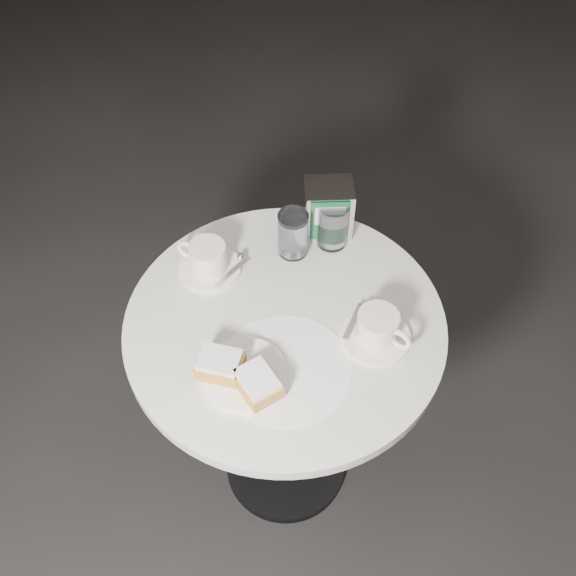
{
  "coord_description": "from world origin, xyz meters",
  "views": [
    {
      "loc": [
        0.29,
        -0.78,
        1.86
      ],
      "look_at": [
        0.0,
        0.02,
        0.83
      ],
      "focal_mm": 40.0,
      "sensor_mm": 36.0,
      "label": 1
    }
  ],
  "objects_px": {
    "water_glass_left": "(293,234)",
    "water_glass_right": "(333,225)",
    "coffee_cup_left": "(208,260)",
    "coffee_cup_right": "(377,329)",
    "beignet_plate": "(241,374)",
    "napkin_dispenser": "(328,208)",
    "cafe_table": "(285,369)"
  },
  "relations": [
    {
      "from": "coffee_cup_left",
      "to": "water_glass_left",
      "type": "distance_m",
      "value": 0.2
    },
    {
      "from": "coffee_cup_left",
      "to": "coffee_cup_right",
      "type": "distance_m",
      "value": 0.42
    },
    {
      "from": "cafe_table",
      "to": "beignet_plate",
      "type": "xyz_separation_m",
      "value": [
        -0.03,
        -0.17,
        0.22
      ]
    },
    {
      "from": "beignet_plate",
      "to": "coffee_cup_left",
      "type": "distance_m",
      "value": 0.31
    },
    {
      "from": "beignet_plate",
      "to": "water_glass_right",
      "type": "xyz_separation_m",
      "value": [
        0.06,
        0.43,
        0.03
      ]
    },
    {
      "from": "cafe_table",
      "to": "coffee_cup_right",
      "type": "relative_size",
      "value": 3.96
    },
    {
      "from": "water_glass_right",
      "to": "beignet_plate",
      "type": "bearing_deg",
      "value": -97.43
    },
    {
      "from": "coffee_cup_right",
      "to": "napkin_dispenser",
      "type": "height_order",
      "value": "napkin_dispenser"
    },
    {
      "from": "water_glass_left",
      "to": "water_glass_right",
      "type": "xyz_separation_m",
      "value": [
        0.08,
        0.06,
        -0.0
      ]
    },
    {
      "from": "coffee_cup_left",
      "to": "water_glass_left",
      "type": "bearing_deg",
      "value": 40.25
    },
    {
      "from": "coffee_cup_left",
      "to": "coffee_cup_right",
      "type": "height_order",
      "value": "coffee_cup_right"
    },
    {
      "from": "coffee_cup_left",
      "to": "water_glass_right",
      "type": "distance_m",
      "value": 0.3
    },
    {
      "from": "water_glass_left",
      "to": "water_glass_right",
      "type": "relative_size",
      "value": 1.0
    },
    {
      "from": "napkin_dispenser",
      "to": "water_glass_right",
      "type": "bearing_deg",
      "value": -80.42
    },
    {
      "from": "water_glass_right",
      "to": "coffee_cup_left",
      "type": "bearing_deg",
      "value": -143.39
    },
    {
      "from": "coffee_cup_left",
      "to": "water_glass_right",
      "type": "xyz_separation_m",
      "value": [
        0.24,
        0.18,
        0.02
      ]
    },
    {
      "from": "beignet_plate",
      "to": "coffee_cup_left",
      "type": "xyz_separation_m",
      "value": [
        -0.18,
        0.25,
        0.01
      ]
    },
    {
      "from": "coffee_cup_left",
      "to": "napkin_dispenser",
      "type": "distance_m",
      "value": 0.31
    },
    {
      "from": "coffee_cup_right",
      "to": "water_glass_right",
      "type": "xyz_separation_m",
      "value": [
        -0.17,
        0.24,
        0.02
      ]
    },
    {
      "from": "water_glass_left",
      "to": "coffee_cup_right",
      "type": "bearing_deg",
      "value": -35.58
    },
    {
      "from": "coffee_cup_left",
      "to": "water_glass_right",
      "type": "bearing_deg",
      "value": 40.46
    },
    {
      "from": "water_glass_left",
      "to": "napkin_dispenser",
      "type": "relative_size",
      "value": 0.83
    },
    {
      "from": "coffee_cup_right",
      "to": "coffee_cup_left",
      "type": "bearing_deg",
      "value": -169.57
    },
    {
      "from": "coffee_cup_left",
      "to": "napkin_dispenser",
      "type": "relative_size",
      "value": 1.14
    },
    {
      "from": "beignet_plate",
      "to": "coffee_cup_right",
      "type": "distance_m",
      "value": 0.3
    },
    {
      "from": "cafe_table",
      "to": "coffee_cup_right",
      "type": "xyz_separation_m",
      "value": [
        0.2,
        0.02,
        0.23
      ]
    },
    {
      "from": "beignet_plate",
      "to": "coffee_cup_left",
      "type": "height_order",
      "value": "coffee_cup_left"
    },
    {
      "from": "water_glass_right",
      "to": "napkin_dispenser",
      "type": "height_order",
      "value": "napkin_dispenser"
    },
    {
      "from": "coffee_cup_left",
      "to": "water_glass_right",
      "type": "relative_size",
      "value": 1.37
    },
    {
      "from": "napkin_dispenser",
      "to": "water_glass_left",
      "type": "bearing_deg",
      "value": -140.42
    },
    {
      "from": "coffee_cup_left",
      "to": "napkin_dispenser",
      "type": "xyz_separation_m",
      "value": [
        0.22,
        0.22,
        0.03
      ]
    },
    {
      "from": "coffee_cup_left",
      "to": "coffee_cup_right",
      "type": "relative_size",
      "value": 0.84
    }
  ]
}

